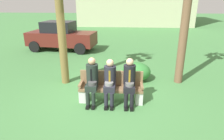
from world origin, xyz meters
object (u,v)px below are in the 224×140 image
object	(u,v)px
seated_man_right	(129,80)
shrub_near_bench	(136,72)
park_bench	(111,88)
seated_man_middle	(110,80)
parked_car_near	(61,36)
seated_man_left	(92,79)

from	to	relation	value
seated_man_right	shrub_near_bench	bearing A→B (deg)	81.46
park_bench	shrub_near_bench	bearing A→B (deg)	64.59
seated_man_middle	parked_car_near	bearing A→B (deg)	118.78
seated_man_left	parked_car_near	world-z (taller)	parked_car_near
park_bench	seated_man_middle	bearing A→B (deg)	-101.65
park_bench	seated_man_right	xyz separation A→B (m)	(0.52, -0.13, 0.32)
park_bench	seated_man_middle	size ratio (longest dim) A/B	1.42
park_bench	parked_car_near	bearing A→B (deg)	119.49
shrub_near_bench	park_bench	bearing A→B (deg)	-115.41
park_bench	shrub_near_bench	world-z (taller)	park_bench
shrub_near_bench	seated_man_left	bearing A→B (deg)	-126.50
seated_man_right	shrub_near_bench	xyz separation A→B (m)	(0.27, 1.80, -0.41)
seated_man_right	parked_car_near	world-z (taller)	parked_car_near
seated_man_middle	shrub_near_bench	bearing A→B (deg)	65.51
seated_man_left	seated_man_middle	distance (m)	0.51
seated_man_left	parked_car_near	distance (m)	6.81
seated_man_left	seated_man_middle	bearing A→B (deg)	-0.41
seated_man_right	seated_man_left	bearing A→B (deg)	-179.99
seated_man_left	shrub_near_bench	world-z (taller)	seated_man_left
seated_man_left	seated_man_middle	size ratio (longest dim) A/B	1.03
seated_man_left	shrub_near_bench	size ratio (longest dim) A/B	1.25
seated_man_left	seated_man_right	size ratio (longest dim) A/B	1.00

